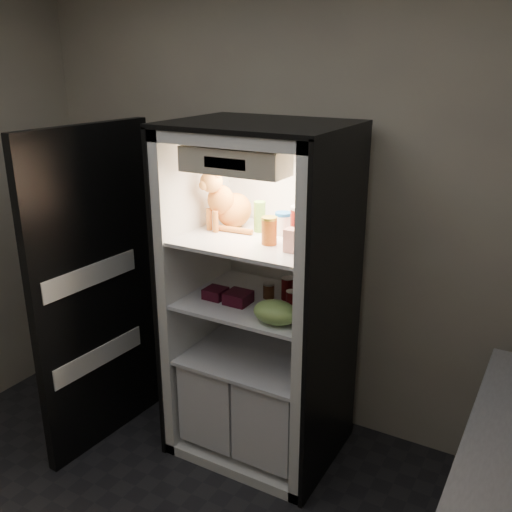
{
  "coord_description": "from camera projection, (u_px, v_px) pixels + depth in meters",
  "views": [
    {
      "loc": [
        1.39,
        -1.13,
        2.17
      ],
      "look_at": [
        -0.01,
        1.32,
        1.19
      ],
      "focal_mm": 40.0,
      "sensor_mm": 36.0,
      "label": 1
    }
  ],
  "objects": [
    {
      "name": "room_shell",
      "position": [
        47.0,
        246.0,
        1.76
      ],
      "size": [
        3.6,
        3.6,
        3.6
      ],
      "color": "white",
      "rests_on": "floor"
    },
    {
      "name": "refrigerator",
      "position": [
        263.0,
        320.0,
        3.17
      ],
      "size": [
        0.9,
        0.72,
        1.88
      ],
      "color": "white",
      "rests_on": "floor"
    },
    {
      "name": "fridge_door",
      "position": [
        97.0,
        294.0,
        3.21
      ],
      "size": [
        0.12,
        0.87,
        1.85
      ],
      "rotation": [
        0.0,
        0.0,
        -0.07
      ],
      "color": "black",
      "rests_on": "floor"
    },
    {
      "name": "tabby_cat",
      "position": [
        227.0,
        204.0,
        3.08
      ],
      "size": [
        0.3,
        0.35,
        0.36
      ],
      "rotation": [
        0.0,
        0.0,
        -0.36
      ],
      "color": "#C36C19",
      "rests_on": "refrigerator"
    },
    {
      "name": "parmesan_shaker",
      "position": [
        260.0,
        217.0,
        3.02
      ],
      "size": [
        0.06,
        0.06,
        0.16
      ],
      "color": "green",
      "rests_on": "refrigerator"
    },
    {
      "name": "mayo_tub",
      "position": [
        283.0,
        223.0,
        2.98
      ],
      "size": [
        0.09,
        0.09,
        0.12
      ],
      "color": "white",
      "rests_on": "refrigerator"
    },
    {
      "name": "salsa_jar",
      "position": [
        269.0,
        231.0,
        2.82
      ],
      "size": [
        0.08,
        0.08,
        0.14
      ],
      "color": "maroon",
      "rests_on": "refrigerator"
    },
    {
      "name": "pepper_jar",
      "position": [
        301.0,
        224.0,
        2.84
      ],
      "size": [
        0.11,
        0.11,
        0.19
      ],
      "color": "#9F2315",
      "rests_on": "refrigerator"
    },
    {
      "name": "cream_carton",
      "position": [
        292.0,
        240.0,
        2.72
      ],
      "size": [
        0.07,
        0.07,
        0.11
      ],
      "primitive_type": "cube",
      "color": "white",
      "rests_on": "refrigerator"
    },
    {
      "name": "soda_can_a",
      "position": [
        287.0,
        288.0,
        3.05
      ],
      "size": [
        0.07,
        0.07,
        0.12
      ],
      "color": "black",
      "rests_on": "refrigerator"
    },
    {
      "name": "soda_can_b",
      "position": [
        308.0,
        296.0,
        2.96
      ],
      "size": [
        0.07,
        0.07,
        0.12
      ],
      "color": "black",
      "rests_on": "refrigerator"
    },
    {
      "name": "soda_can_c",
      "position": [
        292.0,
        301.0,
        2.9
      ],
      "size": [
        0.06,
        0.06,
        0.11
      ],
      "color": "black",
      "rests_on": "refrigerator"
    },
    {
      "name": "condiment_jar",
      "position": [
        269.0,
        290.0,
        3.07
      ],
      "size": [
        0.06,
        0.06,
        0.09
      ],
      "color": "#4F2A16",
      "rests_on": "refrigerator"
    },
    {
      "name": "grape_bag",
      "position": [
        276.0,
        312.0,
        2.77
      ],
      "size": [
        0.23,
        0.17,
        0.12
      ],
      "primitive_type": "ellipsoid",
      "color": "#83BA57",
      "rests_on": "refrigerator"
    },
    {
      "name": "berry_box_left",
      "position": [
        215.0,
        293.0,
        3.08
      ],
      "size": [
        0.11,
        0.11,
        0.06
      ],
      "primitive_type": "cube",
      "color": "#490C1B",
      "rests_on": "refrigerator"
    },
    {
      "name": "berry_box_right",
      "position": [
        238.0,
        298.0,
        3.01
      ],
      "size": [
        0.13,
        0.13,
        0.06
      ],
      "primitive_type": "cube",
      "color": "#490C1B",
      "rests_on": "refrigerator"
    }
  ]
}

